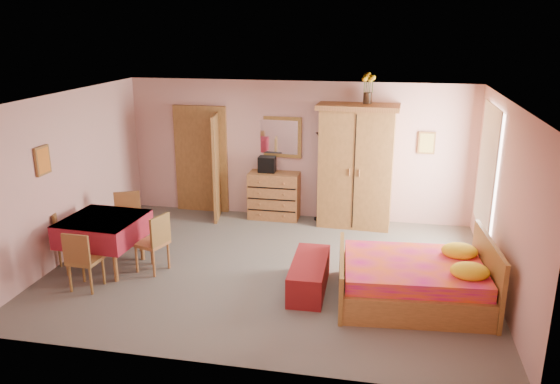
% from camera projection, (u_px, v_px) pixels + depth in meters
% --- Properties ---
extents(floor, '(6.50, 6.50, 0.00)m').
position_uv_depth(floor, '(270.00, 269.00, 8.33)').
color(floor, slate).
rests_on(floor, ground).
extents(ceiling, '(6.50, 6.50, 0.00)m').
position_uv_depth(ceiling, '(269.00, 98.00, 7.57)').
color(ceiling, brown).
rests_on(ceiling, wall_back).
extents(wall_back, '(6.50, 0.10, 2.60)m').
position_uv_depth(wall_back, '(297.00, 151.00, 10.30)').
color(wall_back, '#CF9B96').
rests_on(wall_back, floor).
extents(wall_front, '(6.50, 0.10, 2.60)m').
position_uv_depth(wall_front, '(218.00, 256.00, 5.61)').
color(wall_front, '#CF9B96').
rests_on(wall_front, floor).
extents(wall_left, '(0.10, 5.00, 2.60)m').
position_uv_depth(wall_left, '(67.00, 176.00, 8.55)').
color(wall_left, '#CF9B96').
rests_on(wall_left, floor).
extents(wall_right, '(0.10, 5.00, 2.60)m').
position_uv_depth(wall_right, '(505.00, 201.00, 7.35)').
color(wall_right, '#CF9B96').
rests_on(wall_right, floor).
extents(doorway, '(1.06, 0.12, 2.15)m').
position_uv_depth(doorway, '(202.00, 160.00, 10.70)').
color(doorway, '#9E6B35').
rests_on(doorway, floor).
extents(window, '(0.08, 1.40, 1.95)m').
position_uv_depth(window, '(488.00, 168.00, 8.44)').
color(window, white).
rests_on(window, wall_right).
extents(picture_left, '(0.04, 0.32, 0.42)m').
position_uv_depth(picture_left, '(43.00, 161.00, 7.87)').
color(picture_left, orange).
rests_on(picture_left, wall_left).
extents(picture_back, '(0.30, 0.04, 0.40)m').
position_uv_depth(picture_back, '(427.00, 143.00, 9.76)').
color(picture_back, '#D8BF59').
rests_on(picture_back, wall_back).
extents(chest_of_drawers, '(0.96, 0.48, 0.90)m').
position_uv_depth(chest_of_drawers, '(274.00, 195.00, 10.42)').
color(chest_of_drawers, '#9F6436').
rests_on(chest_of_drawers, floor).
extents(wall_mirror, '(0.98, 0.14, 0.77)m').
position_uv_depth(wall_mirror, '(276.00, 137.00, 10.30)').
color(wall_mirror, white).
rests_on(wall_mirror, wall_back).
extents(stereo, '(0.32, 0.24, 0.30)m').
position_uv_depth(stereo, '(267.00, 164.00, 10.31)').
color(stereo, black).
rests_on(stereo, chest_of_drawers).
extents(floor_lamp, '(0.28, 0.28, 1.68)m').
position_uv_depth(floor_lamp, '(320.00, 177.00, 10.21)').
color(floor_lamp, black).
rests_on(floor_lamp, floor).
extents(wardrobe, '(1.46, 0.80, 2.24)m').
position_uv_depth(wardrobe, '(356.00, 166.00, 9.87)').
color(wardrobe, '#9D6B35').
rests_on(wardrobe, floor).
extents(sunflower_vase, '(0.23, 0.23, 0.54)m').
position_uv_depth(sunflower_vase, '(368.00, 88.00, 9.50)').
color(sunflower_vase, yellow).
rests_on(sunflower_vase, wardrobe).
extents(bed, '(2.11, 1.73, 0.92)m').
position_uv_depth(bed, '(413.00, 269.00, 7.26)').
color(bed, '#D01480').
rests_on(bed, floor).
extents(bench, '(0.50, 1.29, 0.43)m').
position_uv_depth(bench, '(309.00, 275.00, 7.66)').
color(bench, maroon).
rests_on(bench, floor).
extents(dining_table, '(1.16, 1.16, 0.80)m').
position_uv_depth(dining_table, '(105.00, 243.00, 8.29)').
color(dining_table, maroon).
rests_on(dining_table, floor).
extents(chair_south, '(0.41, 0.41, 0.88)m').
position_uv_depth(chair_south, '(85.00, 259.00, 7.62)').
color(chair_south, olive).
rests_on(chair_south, floor).
extents(chair_north, '(0.56, 0.56, 0.93)m').
position_uv_depth(chair_north, '(128.00, 222.00, 8.99)').
color(chair_north, '#AC6E3A').
rests_on(chair_north, floor).
extents(chair_west, '(0.50, 0.50, 0.83)m').
position_uv_depth(chair_west, '(70.00, 237.00, 8.48)').
color(chair_west, olive).
rests_on(chair_west, floor).
extents(chair_east, '(0.52, 0.52, 0.91)m').
position_uv_depth(chair_east, '(152.00, 242.00, 8.17)').
color(chair_east, '#B06F3B').
rests_on(chair_east, floor).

